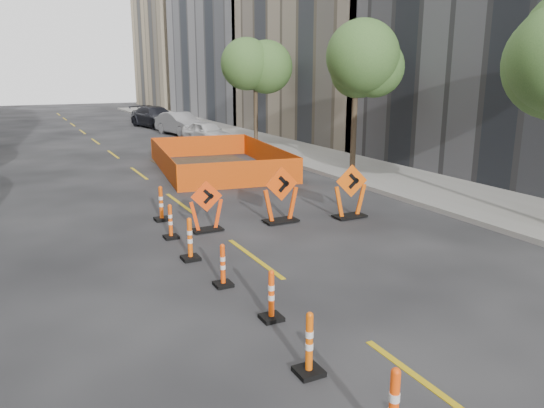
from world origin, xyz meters
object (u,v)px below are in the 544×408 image
channelizer_2 (309,343)px  channelizer_4 (223,265)px  channelizer_6 (170,221)px  chevron_sign_left (206,206)px  chevron_sign_center (281,195)px  channelizer_3 (271,295)px  channelizer_7 (161,203)px  parked_car_mid (180,124)px  parked_car_near (207,132)px  chevron_sign_right (350,191)px  parked_car_far (156,117)px  channelizer_5 (190,239)px

channelizer_2 → channelizer_4: channelizer_2 is taller
channelizer_6 → chevron_sign_left: (1.08, 0.19, 0.25)m
chevron_sign_center → chevron_sign_left: bearing=178.7°
channelizer_3 → channelizer_7: bearing=90.2°
chevron_sign_center → parked_car_mid: chevron_sign_center is taller
channelizer_6 → parked_car_mid: 23.80m
parked_car_near → channelizer_7: bearing=-126.4°
chevron_sign_right → parked_car_far: (1.57, 28.83, -0.01)m
chevron_sign_center → chevron_sign_right: bearing=-11.2°
parked_car_far → chevron_sign_right: bearing=-105.6°
channelizer_3 → parked_car_far: size_ratio=0.17×
channelizer_7 → parked_car_mid: size_ratio=0.22×
channelizer_7 → chevron_sign_right: chevron_sign_right is taller
channelizer_4 → parked_car_near: 22.62m
channelizer_5 → channelizer_6: size_ratio=1.10×
channelizer_2 → parked_car_near: 26.10m
channelizer_7 → parked_car_mid: 22.00m
chevron_sign_left → chevron_sign_center: 2.25m
channelizer_2 → parked_car_near: size_ratio=0.25×
channelizer_5 → parked_car_near: parked_car_near is taller
channelizer_5 → parked_car_near: (7.44, 19.59, 0.15)m
channelizer_4 → parked_car_far: size_ratio=0.16×
channelizer_4 → channelizer_3: bearing=-83.4°
channelizer_5 → parked_car_mid: (7.27, 24.49, 0.26)m
parked_car_mid → parked_car_far: (-0.23, 5.73, 0.04)m
channelizer_4 → parked_car_mid: (7.16, 26.31, 0.32)m
chevron_sign_center → parked_car_far: (3.67, 28.35, -0.02)m
channelizer_7 → channelizer_4: bearing=-91.9°
channelizer_7 → channelizer_3: bearing=-89.8°
channelizer_6 → parked_car_near: parked_car_near is taller
channelizer_6 → channelizer_7: size_ratio=0.89×
channelizer_6 → chevron_sign_right: (5.42, -0.42, 0.35)m
chevron_sign_right → channelizer_3: bearing=-124.6°
channelizer_4 → parked_car_near: (7.33, 21.40, 0.21)m
channelizer_7 → chevron_sign_right: (5.18, -2.24, 0.29)m
chevron_sign_left → chevron_sign_center: chevron_sign_center is taller
parked_car_near → parked_car_far: 10.65m
channelizer_3 → parked_car_far: parked_car_far is taller
channelizer_3 → chevron_sign_right: 7.20m
channelizer_6 → channelizer_7: channelizer_7 is taller
channelizer_3 → channelizer_5: channelizer_5 is taller
channelizer_5 → parked_car_far: bearing=76.9°
channelizer_3 → channelizer_6: 5.45m
parked_car_far → channelizer_7: bearing=-116.7°
chevron_sign_right → channelizer_2: bearing=-117.4°
channelizer_4 → chevron_sign_left: (1.02, 3.82, 0.26)m
chevron_sign_right → parked_car_far: chevron_sign_right is taller
channelizer_3 → parked_car_mid: bearing=76.1°
channelizer_2 → parked_car_near: parked_car_near is taller
channelizer_4 → channelizer_2: bearing=-91.3°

